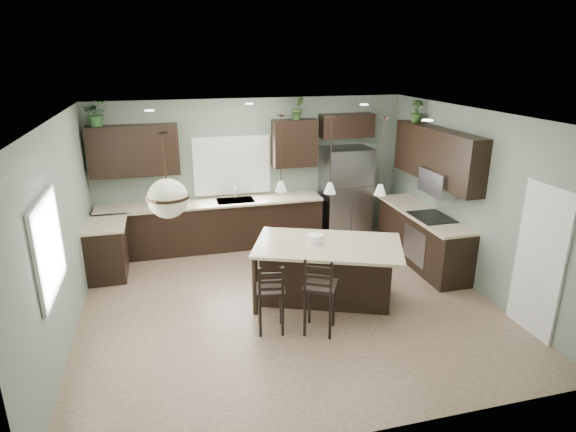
# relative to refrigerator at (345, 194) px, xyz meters

# --- Properties ---
(ground) EXTENTS (6.00, 6.00, 0.00)m
(ground) POSITION_rel_refrigerator_xyz_m (-1.80, -2.39, -0.93)
(ground) COLOR #9E8466
(ground) RESTS_ON ground
(pantry_door) EXTENTS (0.04, 0.82, 2.04)m
(pantry_door) POSITION_rel_refrigerator_xyz_m (1.17, -3.94, 0.09)
(pantry_door) COLOR white
(pantry_door) RESTS_ON ground
(window_back) EXTENTS (1.35, 0.02, 1.00)m
(window_back) POSITION_rel_refrigerator_xyz_m (-2.20, 0.34, 0.62)
(window_back) COLOR white
(window_back) RESTS_ON room_shell
(window_left) EXTENTS (0.02, 1.10, 1.00)m
(window_left) POSITION_rel_refrigerator_xyz_m (-4.79, -3.19, 0.62)
(window_left) COLOR white
(window_left) RESTS_ON room_shell
(left_return_cabs) EXTENTS (0.60, 0.90, 0.90)m
(left_return_cabs) POSITION_rel_refrigerator_xyz_m (-4.50, -0.69, -0.48)
(left_return_cabs) COLOR black
(left_return_cabs) RESTS_ON ground
(left_return_countertop) EXTENTS (0.66, 0.96, 0.04)m
(left_return_countertop) POSITION_rel_refrigerator_xyz_m (-4.48, -0.69, -0.01)
(left_return_countertop) COLOR beige
(left_return_countertop) RESTS_ON left_return_cabs
(back_lower_cabs) EXTENTS (4.20, 0.60, 0.90)m
(back_lower_cabs) POSITION_rel_refrigerator_xyz_m (-2.65, 0.06, -0.48)
(back_lower_cabs) COLOR black
(back_lower_cabs) RESTS_ON ground
(back_countertop) EXTENTS (4.20, 0.66, 0.04)m
(back_countertop) POSITION_rel_refrigerator_xyz_m (-2.65, 0.04, -0.01)
(back_countertop) COLOR beige
(back_countertop) RESTS_ON back_lower_cabs
(sink_inset) EXTENTS (0.70, 0.45, 0.01)m
(sink_inset) POSITION_rel_refrigerator_xyz_m (-2.20, 0.04, 0.01)
(sink_inset) COLOR gray
(sink_inset) RESTS_ON back_countertop
(faucet) EXTENTS (0.02, 0.02, 0.28)m
(faucet) POSITION_rel_refrigerator_xyz_m (-2.20, 0.01, 0.16)
(faucet) COLOR silver
(faucet) RESTS_ON back_countertop
(back_upper_left) EXTENTS (1.55, 0.34, 0.90)m
(back_upper_left) POSITION_rel_refrigerator_xyz_m (-3.95, 0.19, 1.02)
(back_upper_left) COLOR black
(back_upper_left) RESTS_ON room_shell
(back_upper_right) EXTENTS (0.85, 0.34, 0.90)m
(back_upper_right) POSITION_rel_refrigerator_xyz_m (-1.00, 0.19, 1.02)
(back_upper_right) COLOR black
(back_upper_right) RESTS_ON room_shell
(fridge_header) EXTENTS (1.05, 0.34, 0.45)m
(fridge_header) POSITION_rel_refrigerator_xyz_m (0.05, 0.19, 1.32)
(fridge_header) COLOR black
(fridge_header) RESTS_ON room_shell
(right_lower_cabs) EXTENTS (0.60, 2.35, 0.90)m
(right_lower_cabs) POSITION_rel_refrigerator_xyz_m (0.90, -1.52, -0.48)
(right_lower_cabs) COLOR black
(right_lower_cabs) RESTS_ON ground
(right_countertop) EXTENTS (0.66, 2.35, 0.04)m
(right_countertop) POSITION_rel_refrigerator_xyz_m (0.88, -1.52, -0.01)
(right_countertop) COLOR beige
(right_countertop) RESTS_ON right_lower_cabs
(cooktop) EXTENTS (0.58, 0.75, 0.02)m
(cooktop) POSITION_rel_refrigerator_xyz_m (0.88, -1.79, 0.02)
(cooktop) COLOR black
(cooktop) RESTS_ON right_countertop
(wall_oven_front) EXTENTS (0.01, 0.72, 0.60)m
(wall_oven_front) POSITION_rel_refrigerator_xyz_m (0.59, -1.79, -0.48)
(wall_oven_front) COLOR gray
(wall_oven_front) RESTS_ON right_lower_cabs
(right_upper_cabs) EXTENTS (0.34, 2.35, 0.90)m
(right_upper_cabs) POSITION_rel_refrigerator_xyz_m (1.03, -1.52, 1.02)
(right_upper_cabs) COLOR black
(right_upper_cabs) RESTS_ON room_shell
(microwave) EXTENTS (0.40, 0.75, 0.40)m
(microwave) POSITION_rel_refrigerator_xyz_m (0.98, -1.79, 0.62)
(microwave) COLOR gray
(microwave) RESTS_ON right_upper_cabs
(refrigerator) EXTENTS (0.90, 0.74, 1.85)m
(refrigerator) POSITION_rel_refrigerator_xyz_m (0.00, 0.00, 0.00)
(refrigerator) COLOR gray
(refrigerator) RESTS_ON ground
(kitchen_island) EXTENTS (2.44, 1.93, 0.92)m
(kitchen_island) POSITION_rel_refrigerator_xyz_m (-1.21, -2.46, -0.46)
(kitchen_island) COLOR black
(kitchen_island) RESTS_ON ground
(serving_dish) EXTENTS (0.24, 0.24, 0.14)m
(serving_dish) POSITION_rel_refrigerator_xyz_m (-1.40, -2.39, 0.07)
(serving_dish) COLOR white
(serving_dish) RESTS_ON kitchen_island
(bar_stool_left) EXTENTS (0.43, 0.43, 1.01)m
(bar_stool_left) POSITION_rel_refrigerator_xyz_m (-2.22, -3.06, -0.42)
(bar_stool_left) COLOR black
(bar_stool_left) RESTS_ON ground
(bar_stool_center) EXTENTS (0.56, 0.56, 1.13)m
(bar_stool_center) POSITION_rel_refrigerator_xyz_m (-1.59, -3.25, -0.36)
(bar_stool_center) COLOR black
(bar_stool_center) RESTS_ON ground
(pendant_left) EXTENTS (0.17, 0.17, 1.10)m
(pendant_left) POSITION_rel_refrigerator_xyz_m (-1.86, -2.20, 1.32)
(pendant_left) COLOR white
(pendant_left) RESTS_ON room_shell
(pendant_center) EXTENTS (0.17, 0.17, 1.10)m
(pendant_center) POSITION_rel_refrigerator_xyz_m (-1.21, -2.46, 1.32)
(pendant_center) COLOR white
(pendant_center) RESTS_ON room_shell
(pendant_right) EXTENTS (0.17, 0.17, 1.10)m
(pendant_right) POSITION_rel_refrigerator_xyz_m (-0.57, -2.73, 1.32)
(pendant_right) COLOR white
(pendant_right) RESTS_ON room_shell
(chandelier) EXTENTS (0.49, 0.49, 0.97)m
(chandelier) POSITION_rel_refrigerator_xyz_m (-3.45, -3.34, 1.39)
(chandelier) COLOR #F4F1C8
(chandelier) RESTS_ON room_shell
(plant_back_left) EXTENTS (0.48, 0.44, 0.45)m
(plant_back_left) POSITION_rel_refrigerator_xyz_m (-4.50, 0.16, 1.70)
(plant_back_left) COLOR #2A5B27
(plant_back_left) RESTS_ON back_upper_left
(plant_back_right) EXTENTS (0.25, 0.21, 0.43)m
(plant_back_right) POSITION_rel_refrigerator_xyz_m (-0.95, 0.16, 1.69)
(plant_back_right) COLOR #345726
(plant_back_right) RESTS_ON back_upper_right
(plant_right_wall) EXTENTS (0.29, 0.29, 0.40)m
(plant_right_wall) POSITION_rel_refrigerator_xyz_m (1.00, -0.78, 1.68)
(plant_right_wall) COLOR #2F4D21
(plant_right_wall) RESTS_ON right_upper_cabs
(room_shell) EXTENTS (6.00, 6.00, 6.00)m
(room_shell) POSITION_rel_refrigerator_xyz_m (-1.80, -2.39, 0.77)
(room_shell) COLOR slate
(room_shell) RESTS_ON ground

